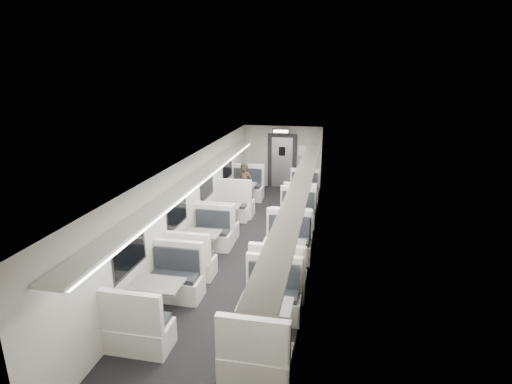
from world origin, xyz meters
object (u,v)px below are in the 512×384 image
at_px(passenger, 244,186).
at_px(booth_right_a, 302,197).
at_px(booth_right_b, 294,223).
at_px(booth_left_c, 203,246).
at_px(booth_right_d, 265,323).
at_px(booth_left_b, 226,216).
at_px(booth_left_d, 159,301).
at_px(booth_left_a, 241,195).
at_px(booth_right_c, 284,259).
at_px(vestibule_door, 282,161).
at_px(exit_sign, 281,131).

bearing_deg(passenger, booth_right_a, 26.18).
bearing_deg(booth_right_b, passenger, 133.01).
bearing_deg(booth_right_a, booth_left_c, -114.36).
relative_size(booth_right_b, booth_right_d, 0.99).
bearing_deg(booth_left_b, booth_left_d, -90.00).
distance_m(booth_left_a, booth_left_d, 6.50).
distance_m(booth_right_c, booth_right_d, 2.36).
relative_size(booth_left_d, booth_right_b, 1.00).
xyz_separation_m(booth_right_b, vestibule_door, (-1.00, 4.76, 0.66)).
distance_m(booth_right_a, vestibule_door, 2.57).
relative_size(booth_left_a, booth_right_d, 1.08).
distance_m(booth_left_c, booth_right_b, 2.78).
bearing_deg(booth_right_b, booth_left_b, 174.77).
bearing_deg(exit_sign, booth_left_d, -96.59).
height_order(booth_left_c, booth_right_a, booth_right_a).
bearing_deg(booth_left_c, vestibule_door, 81.50).
distance_m(booth_left_a, booth_right_a, 2.03).
distance_m(booth_left_d, vestibule_door, 9.22).
distance_m(booth_left_a, booth_left_c, 4.06).
relative_size(booth_left_b, booth_right_c, 0.91).
bearing_deg(booth_right_b, booth_right_d, -90.00).
bearing_deg(booth_right_b, booth_left_c, -135.96).
relative_size(booth_left_d, booth_right_a, 1.04).
bearing_deg(vestibule_door, booth_right_a, -66.26).
distance_m(booth_left_a, vestibule_door, 2.89).
height_order(booth_right_a, booth_right_b, booth_right_b).
bearing_deg(passenger, booth_left_b, -82.09).
xyz_separation_m(booth_right_a, exit_sign, (-1.00, 1.79, 1.91)).
height_order(booth_right_a, vestibule_door, vestibule_door).
distance_m(booth_left_c, exit_sign, 6.57).
xyz_separation_m(booth_left_d, booth_right_b, (2.00, 4.38, -0.00)).
bearing_deg(booth_right_a, booth_right_c, -90.00).
relative_size(booth_right_a, booth_right_d, 0.96).
bearing_deg(booth_left_a, booth_right_a, 10.26).
xyz_separation_m(booth_left_b, passenger, (0.13, 1.82, 0.41)).
xyz_separation_m(booth_left_b, exit_sign, (1.00, 4.09, 1.91)).
distance_m(booth_right_c, passenger, 4.71).
height_order(booth_left_d, booth_right_d, booth_right_d).
bearing_deg(booth_right_b, booth_right_c, -90.00).
relative_size(booth_left_a, booth_left_d, 1.08).
xyz_separation_m(booth_right_b, exit_sign, (-1.00, 4.27, 1.90)).
relative_size(booth_left_a, exit_sign, 3.74).
bearing_deg(booth_left_b, booth_left_c, -90.00).
xyz_separation_m(booth_right_c, exit_sign, (-1.00, 6.57, 1.88)).
height_order(booth_left_c, booth_right_d, booth_right_d).
xyz_separation_m(booth_right_a, booth_right_d, (0.00, -7.14, 0.01)).
xyz_separation_m(booth_right_a, passenger, (-1.87, -0.48, 0.40)).
xyz_separation_m(booth_left_b, booth_right_a, (2.00, 2.30, 0.00)).
xyz_separation_m(booth_right_d, vestibule_door, (-1.00, 9.41, 0.66)).
relative_size(booth_left_d, booth_right_d, 1.00).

